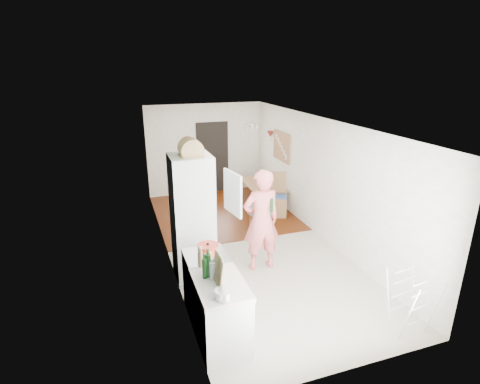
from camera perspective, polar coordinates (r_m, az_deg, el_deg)
room_shell at (r=7.25m, az=1.27°, el=0.82°), size 3.20×7.00×2.50m
floor at (r=7.73m, az=1.20°, el=-8.02°), size 3.20×7.00×0.01m
wood_floor_overlay at (r=9.33m, az=-2.67°, el=-3.08°), size 3.20×3.30×0.01m
sage_wall_panel at (r=4.83m, az=-8.36°, el=-1.37°), size 0.02×3.00×1.30m
tile_splashback at (r=4.64m, az=-6.57°, el=-11.76°), size 0.02×1.90×0.50m
doorway_recess at (r=10.58m, az=-4.19°, el=5.23°), size 0.90×0.04×2.00m
base_cabinet at (r=5.10m, az=-2.96°, el=-18.25°), size 0.60×0.90×0.86m
worktop at (r=4.84m, az=-3.06°, el=-13.91°), size 0.62×0.92×0.06m
range_cooker at (r=5.69m, az=-5.10°, el=-13.78°), size 0.60×0.60×0.88m
cooker_top at (r=5.46m, az=-5.24°, el=-9.72°), size 0.60×0.60×0.04m
fridge_housing at (r=6.29m, az=-7.25°, el=-3.99°), size 0.66×0.66×2.15m
fridge_door at (r=5.98m, az=-1.12°, el=-0.16°), size 0.14×0.56×0.70m
fridge_interior at (r=6.18m, az=-4.62°, el=0.41°), size 0.02×0.52×0.66m
pinboard at (r=9.46m, az=6.39°, el=6.92°), size 0.03×0.90×0.70m
pinboard_frame at (r=9.45m, az=6.31°, el=6.92°), size 0.00×0.94×0.74m
wall_sconce at (r=9.98m, az=4.64°, el=8.79°), size 0.18×0.18×0.16m
person at (r=6.48m, az=3.28°, el=-3.01°), size 0.80×0.53×2.17m
dining_table at (r=9.85m, az=3.61°, el=-0.48°), size 0.80×1.36×0.47m
dining_chair at (r=9.01m, az=5.68°, el=-0.48°), size 0.57×0.57×1.04m
stool at (r=8.21m, az=2.94°, el=-4.79°), size 0.37×0.37×0.40m
grey_drape at (r=8.12m, az=3.10°, el=-2.83°), size 0.51×0.51×0.19m
drying_rack at (r=5.77m, az=24.66°, el=-15.07°), size 0.51×0.47×0.89m
bread_bin at (r=5.90m, az=-7.53°, el=6.46°), size 0.45×0.44×0.20m
red_casserole at (r=5.38m, az=-4.91°, el=-8.83°), size 0.37×0.37×0.18m
steel_pan at (r=4.51m, az=-2.46°, el=-15.29°), size 0.24×0.24×0.11m
held_bottle at (r=6.38m, az=4.87°, el=-2.06°), size 0.05×0.05×0.24m
bottle_a at (r=4.88m, az=-4.88°, el=-11.08°), size 0.09×0.09×0.31m
bottle_b at (r=4.85m, az=-5.41°, el=-11.52°), size 0.07×0.07×0.28m
bottle_c at (r=4.86m, az=-4.17°, el=-11.79°), size 0.10×0.10×0.22m
pepper_mill_front at (r=5.01m, az=-4.65°, el=-10.77°), size 0.08×0.08×0.23m
pepper_mill_back at (r=5.12m, az=-6.07°, el=-10.06°), size 0.07×0.07×0.24m
chopping_boards at (r=4.70m, az=-3.34°, el=-11.69°), size 0.05×0.29×0.39m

